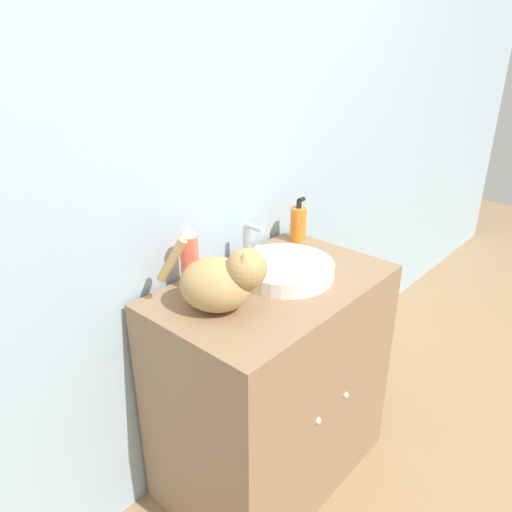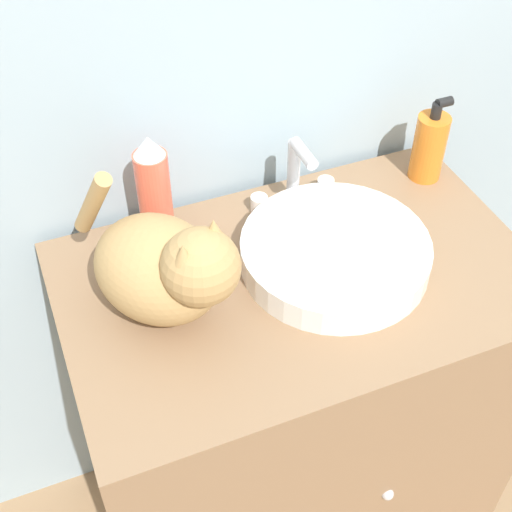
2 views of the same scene
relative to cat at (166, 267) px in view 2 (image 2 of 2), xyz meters
The scene contains 6 objects.
vanity_cabinet 0.56m from the cat, ahead, with size 0.82×0.52×0.83m.
sink_basin 0.30m from the cat, ahead, with size 0.33×0.33×0.05m.
faucet 0.34m from the cat, 29.34° to the left, with size 0.17×0.09×0.15m.
cat is the anchor object (origin of this frame).
soap_bottle 0.59m from the cat, 14.85° to the left, with size 0.06×0.06×0.17m.
spray_bottle 0.18m from the cat, 79.33° to the left, with size 0.06×0.06×0.21m.
Camera 2 is at (-0.39, -0.50, 1.70)m, focal length 50.00 mm.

